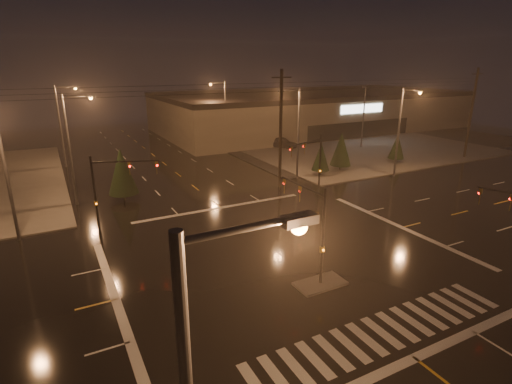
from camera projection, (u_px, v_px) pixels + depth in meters
ground at (285, 257)px, 26.99m from camera, size 140.00×140.00×0.00m
sidewalk_ne at (344, 143)px, 65.54m from camera, size 36.00×36.00×0.12m
median_island at (320, 283)px, 23.60m from camera, size 3.00×1.60×0.15m
crosswalk at (382, 332)px, 19.41m from camera, size 15.00×2.60×0.01m
stop_bar_near at (415, 358)px, 17.72m from camera, size 16.00×0.50×0.01m
stop_bar_far at (221, 208)px, 36.26m from camera, size 16.00×0.50×0.01m
parking_lot at (376, 142)px, 66.08m from camera, size 50.00×24.00×0.08m
retail_building at (313, 109)px, 80.07m from camera, size 60.20×28.30×7.20m
signal_mast_median at (314, 221)px, 23.25m from camera, size 0.25×4.59×6.00m
signal_mast_ne at (314, 158)px, 38.58m from camera, size 4.84×1.86×6.00m
signal_mast_nw at (108, 184)px, 30.16m from camera, size 4.84×1.86×6.00m
streetlight_1 at (72, 143)px, 35.42m from camera, size 2.77×0.32×10.00m
streetlight_2 at (62, 121)px, 48.89m from camera, size 2.77×0.32×10.00m
streetlight_3 at (296, 128)px, 43.65m from camera, size 2.77×0.32×10.00m
streetlight_4 at (224, 110)px, 60.50m from camera, size 2.77×0.32×10.00m
streetlight_5 at (4, 165)px, 27.54m from camera, size 0.32×2.77×10.00m
streetlight_6 at (401, 127)px, 44.39m from camera, size 0.32×2.77×10.00m
utility_pole_1 at (281, 129)px, 40.45m from camera, size 2.20×0.32×12.00m
utility_pole_2 at (471, 113)px, 53.75m from camera, size 2.20×0.32×12.00m
conifer_0 at (321, 157)px, 45.87m from camera, size 2.05×2.05×3.90m
conifer_1 at (341, 149)px, 48.01m from camera, size 2.55×2.55×4.68m
conifer_2 at (397, 146)px, 51.57m from camera, size 2.04×2.04×3.89m
conifer_3 at (122, 171)px, 37.39m from camera, size 2.76×2.76×5.02m
car_parked at (281, 142)px, 61.84m from camera, size 4.32×5.40×1.72m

